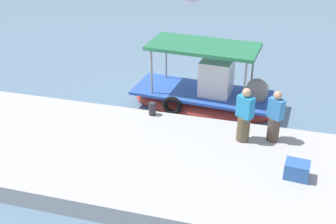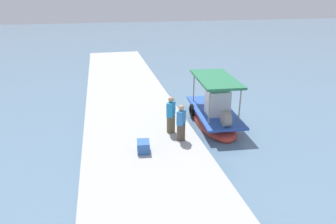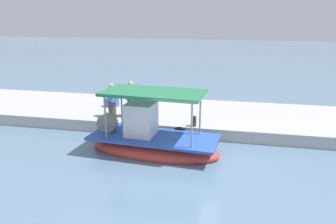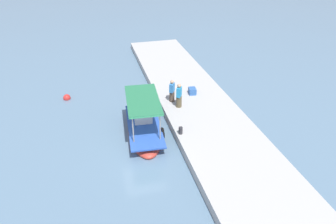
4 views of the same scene
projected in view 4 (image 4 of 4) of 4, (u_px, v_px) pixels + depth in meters
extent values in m
plane|color=slate|center=(143.00, 148.00, 17.87)|extent=(120.00, 120.00, 0.00)
cube|color=#B5B3B1|center=(216.00, 133.00, 18.76)|extent=(36.00, 5.12, 0.55)
ellipsoid|color=#C63D2F|center=(144.00, 132.00, 19.10)|extent=(5.45, 2.43, 0.95)
cube|color=#2C54B4|center=(144.00, 125.00, 18.83)|extent=(5.24, 2.41, 0.10)
cube|color=white|center=(143.00, 112.00, 18.94)|extent=(1.19, 1.19, 1.41)
cylinder|color=gray|center=(129.00, 101.00, 19.71)|extent=(0.07, 0.07, 1.80)
cylinder|color=gray|center=(152.00, 99.00, 19.94)|extent=(0.07, 0.07, 1.80)
cylinder|color=gray|center=(133.00, 130.00, 16.84)|extent=(0.07, 0.07, 1.80)
cylinder|color=gray|center=(160.00, 128.00, 17.08)|extent=(0.07, 0.07, 1.80)
cube|color=#29794E|center=(143.00, 100.00, 17.90)|extent=(4.04, 2.23, 0.12)
torus|color=black|center=(163.00, 133.00, 18.42)|extent=(0.75, 0.24, 0.74)
cylinder|color=gray|center=(140.00, 104.00, 20.33)|extent=(0.83, 0.41, 0.80)
cylinder|color=brown|center=(179.00, 101.00, 20.82)|extent=(0.53, 0.53, 0.81)
cube|color=#2993CE|center=(179.00, 92.00, 20.44)|extent=(0.56, 0.49, 0.67)
sphere|color=tan|center=(179.00, 86.00, 20.20)|extent=(0.26, 0.26, 0.26)
cylinder|color=#504238|center=(172.00, 96.00, 21.51)|extent=(0.51, 0.51, 0.76)
cube|color=#3984CB|center=(172.00, 88.00, 21.15)|extent=(0.53, 0.48, 0.63)
sphere|color=tan|center=(172.00, 82.00, 20.93)|extent=(0.25, 0.25, 0.25)
cylinder|color=#2D2D33|center=(181.00, 131.00, 18.11)|extent=(0.24, 0.24, 0.45)
cube|color=#3263AC|center=(192.00, 91.00, 22.57)|extent=(0.68, 0.57, 0.46)
sphere|color=red|center=(67.00, 98.00, 23.06)|extent=(0.55, 0.55, 0.55)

